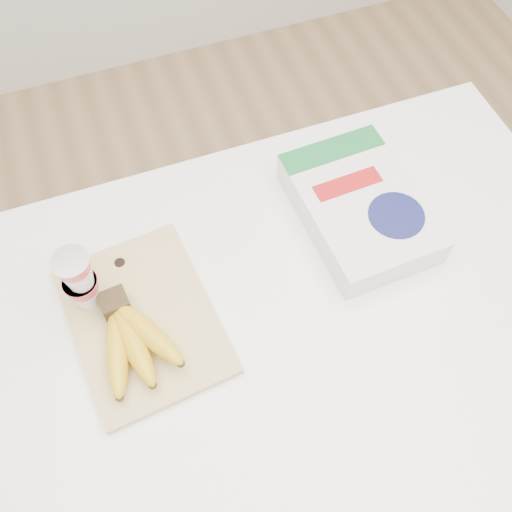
{
  "coord_description": "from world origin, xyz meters",
  "views": [
    {
      "loc": [
        -0.16,
        -0.35,
        1.95
      ],
      "look_at": [
        0.02,
        0.15,
        1.05
      ],
      "focal_mm": 40.0,
      "sensor_mm": 36.0,
      "label": 1
    }
  ],
  "objects": [
    {
      "name": "cutting_board",
      "position": [
        -0.21,
        0.11,
        1.01
      ],
      "size": [
        0.27,
        0.35,
        0.02
      ],
      "primitive_type": "cube",
      "rotation": [
        0.0,
        0.0,
        0.1
      ],
      "color": "#D5B675",
      "rests_on": "table"
    },
    {
      "name": "yogurt_stack",
      "position": [
        -0.28,
        0.18,
        1.1
      ],
      "size": [
        0.07,
        0.07,
        0.15
      ],
      "color": "white",
      "rests_on": "cutting_board"
    },
    {
      "name": "cereal_box",
      "position": [
        0.25,
        0.19,
        1.04
      ],
      "size": [
        0.23,
        0.32,
        0.07
      ],
      "rotation": [
        0.0,
        0.0,
        0.04
      ],
      "color": "white",
      "rests_on": "table"
    },
    {
      "name": "room",
      "position": [
        0.0,
        0.0,
        1.35
      ],
      "size": [
        4.0,
        4.0,
        4.0
      ],
      "color": "tan",
      "rests_on": "ground"
    },
    {
      "name": "table",
      "position": [
        0.0,
        0.0,
        0.5
      ],
      "size": [
        1.34,
        0.89,
        1.01
      ],
      "primitive_type": "cube",
      "color": "white",
      "rests_on": "ground"
    },
    {
      "name": "bananas",
      "position": [
        -0.23,
        0.07,
        1.05
      ],
      "size": [
        0.15,
        0.2,
        0.06
      ],
      "color": "#382816",
      "rests_on": "cutting_board"
    }
  ]
}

